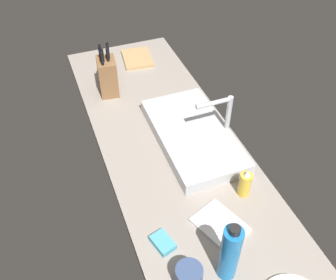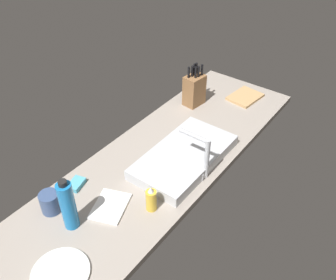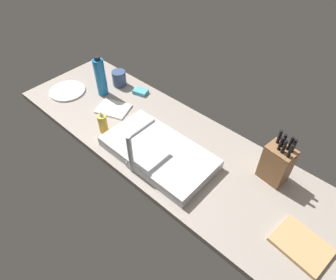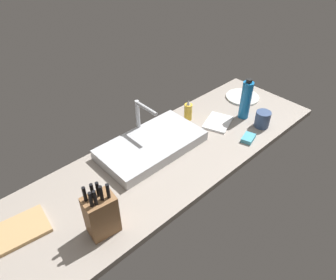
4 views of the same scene
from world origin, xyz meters
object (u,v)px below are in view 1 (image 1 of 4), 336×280
at_px(sink_basin, 193,135).
at_px(faucet, 224,114).
at_px(cutting_board, 137,58).
at_px(dish_sponge, 163,243).
at_px(dish_towel, 220,225).
at_px(coffee_mug, 189,278).
at_px(soap_bottle, 245,184).
at_px(water_bottle, 230,253).
at_px(knife_block, 108,76).

xyz_separation_m(sink_basin, faucet, (0.03, 0.13, 0.11)).
distance_m(cutting_board, dish_sponge, 1.24).
height_order(dish_towel, coffee_mug, coffee_mug).
bearing_deg(dish_towel, sink_basin, 169.07).
bearing_deg(soap_bottle, water_bottle, -38.26).
relative_size(dish_towel, coffee_mug, 1.87).
bearing_deg(faucet, soap_bottle, -10.60).
relative_size(knife_block, cutting_board, 1.26).
distance_m(sink_basin, knife_block, 0.56).
bearing_deg(water_bottle, dish_sponge, -136.57).
xyz_separation_m(water_bottle, dish_sponge, (-0.17, -0.16, -0.11)).
relative_size(sink_basin, faucet, 2.52).
relative_size(faucet, water_bottle, 0.87).
relative_size(sink_basin, knife_block, 2.17).
relative_size(faucet, dish_sponge, 2.54).
height_order(knife_block, dish_towel, knife_block).
bearing_deg(sink_basin, dish_sponge, -34.43).
bearing_deg(soap_bottle, dish_sponge, -74.75).
bearing_deg(dish_sponge, cutting_board, 166.89).
bearing_deg(coffee_mug, dish_sponge, -171.09).
xyz_separation_m(sink_basin, water_bottle, (0.63, -0.15, 0.09)).
relative_size(knife_block, dish_towel, 1.42).
relative_size(coffee_mug, dish_sponge, 1.11).
distance_m(knife_block, cutting_board, 0.36).
bearing_deg(soap_bottle, faucet, 169.40).
bearing_deg(sink_basin, soap_bottle, 10.60).
bearing_deg(dish_sponge, water_bottle, 43.43).
xyz_separation_m(sink_basin, dish_sponge, (0.46, -0.31, -0.02)).
bearing_deg(faucet, cutting_board, -168.38).
bearing_deg(dish_sponge, sink_basin, 145.57).
height_order(faucet, soap_bottle, faucet).
distance_m(cutting_board, dish_towel, 1.21).
height_order(sink_basin, knife_block, knife_block).
height_order(knife_block, coffee_mug, knife_block).
xyz_separation_m(soap_bottle, water_bottle, (0.28, -0.22, 0.07)).
height_order(sink_basin, dish_towel, sink_basin).
relative_size(sink_basin, soap_bottle, 4.26).
distance_m(knife_block, water_bottle, 1.13).
xyz_separation_m(knife_block, coffee_mug, (1.12, -0.02, -0.05)).
relative_size(faucet, dish_towel, 1.23).
relative_size(soap_bottle, water_bottle, 0.52).
bearing_deg(faucet, coffee_mug, -34.88).
height_order(water_bottle, coffee_mug, water_bottle).
distance_m(soap_bottle, water_bottle, 0.36).
bearing_deg(sink_basin, knife_block, -151.53).
distance_m(dish_towel, dish_sponge, 0.23).
bearing_deg(soap_bottle, cutting_board, -174.79).
distance_m(faucet, soap_bottle, 0.34).
bearing_deg(sink_basin, cutting_board, -177.39).
bearing_deg(faucet, sink_basin, -105.27).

